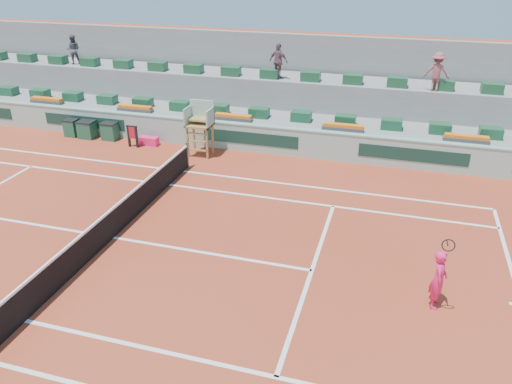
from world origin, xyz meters
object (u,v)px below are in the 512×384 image
tennis_player (439,279)px  umpire_chair (200,121)px  player_bag (149,141)px  drink_cooler_a (110,131)px

tennis_player → umpire_chair: bearing=140.1°
umpire_chair → tennis_player: 12.67m
player_bag → drink_cooler_a: (-2.13, 0.16, 0.23)m
umpire_chair → drink_cooler_a: umpire_chair is taller
player_bag → umpire_chair: bearing=-7.8°
player_bag → drink_cooler_a: 2.15m
player_bag → tennis_player: 15.12m
drink_cooler_a → tennis_player: size_ratio=0.37×
drink_cooler_a → tennis_player: 17.01m
player_bag → umpire_chair: 3.13m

